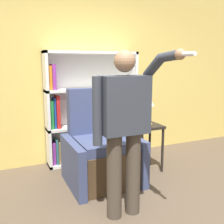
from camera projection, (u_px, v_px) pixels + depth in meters
ground_plane at (157, 223)px, 2.54m from camera, size 14.00×14.00×0.00m
wall_back at (88, 71)px, 4.10m from camera, size 8.00×0.06×2.80m
bookcase at (86, 109)px, 4.03m from camera, size 1.43×0.28×1.70m
armchair at (101, 153)px, 3.40m from camera, size 0.89×0.83×1.20m
person_standing at (124, 124)px, 2.51m from camera, size 0.61×0.78×1.65m
side_table at (146, 134)px, 3.74m from camera, size 0.39×0.39×0.67m
table_lamp at (147, 102)px, 3.65m from camera, size 0.21×0.21×0.46m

